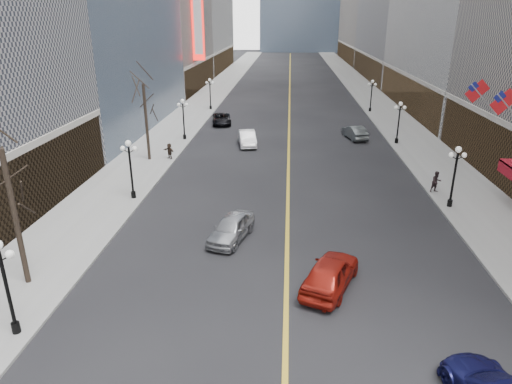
# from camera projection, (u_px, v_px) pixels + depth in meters

# --- Properties ---
(sidewalk_east) EXTENTS (6.00, 230.00, 0.15)m
(sidewalk_east) POSITION_uv_depth(u_px,v_px,m) (380.00, 107.00, 70.47)
(sidewalk_east) COLOR gray
(sidewalk_east) RESTS_ON ground
(sidewalk_west) EXTENTS (6.00, 230.00, 0.15)m
(sidewalk_west) POSITION_uv_depth(u_px,v_px,m) (201.00, 105.00, 72.33)
(sidewalk_west) COLOR gray
(sidewalk_west) RESTS_ON ground
(lane_line) EXTENTS (0.25, 200.00, 0.02)m
(lane_line) POSITION_uv_depth(u_px,v_px,m) (290.00, 96.00, 80.73)
(lane_line) COLOR gold
(lane_line) RESTS_ON ground
(streetlamp_east_1) EXTENTS (1.26, 0.44, 4.52)m
(streetlamp_east_1) POSITION_uv_depth(u_px,v_px,m) (455.00, 170.00, 32.37)
(streetlamp_east_1) COLOR black
(streetlamp_east_1) RESTS_ON sidewalk_east
(streetlamp_east_2) EXTENTS (1.26, 0.44, 4.52)m
(streetlamp_east_2) POSITION_uv_depth(u_px,v_px,m) (399.00, 118.00, 49.12)
(streetlamp_east_2) COLOR black
(streetlamp_east_2) RESTS_ON sidewalk_east
(streetlamp_east_3) EXTENTS (1.26, 0.44, 4.52)m
(streetlamp_east_3) POSITION_uv_depth(u_px,v_px,m) (372.00, 92.00, 65.88)
(streetlamp_east_3) COLOR black
(streetlamp_east_3) RESTS_ON sidewalk_east
(streetlamp_west_0) EXTENTS (1.26, 0.44, 4.52)m
(streetlamp_west_0) POSITION_uv_depth(u_px,v_px,m) (5.00, 278.00, 19.04)
(streetlamp_west_0) COLOR black
(streetlamp_west_0) RESTS_ON sidewalk_west
(streetlamp_west_1) EXTENTS (1.26, 0.44, 4.52)m
(streetlamp_west_1) POSITION_uv_depth(u_px,v_px,m) (130.00, 163.00, 33.94)
(streetlamp_west_1) COLOR black
(streetlamp_west_1) RESTS_ON sidewalk_west
(streetlamp_west_2) EXTENTS (1.26, 0.44, 4.52)m
(streetlamp_west_2) POSITION_uv_depth(u_px,v_px,m) (183.00, 115.00, 50.69)
(streetlamp_west_2) COLOR black
(streetlamp_west_2) RESTS_ON sidewalk_west
(streetlamp_west_3) EXTENTS (1.26, 0.44, 4.52)m
(streetlamp_west_3) POSITION_uv_depth(u_px,v_px,m) (210.00, 91.00, 67.45)
(streetlamp_west_3) COLOR black
(streetlamp_west_3) RESTS_ON sidewalk_west
(flag_4) EXTENTS (2.87, 0.12, 2.87)m
(flag_4) POSITION_uv_depth(u_px,v_px,m) (506.00, 104.00, 32.42)
(flag_4) COLOR #B2B2B7
(flag_4) RESTS_ON ground
(flag_5) EXTENTS (2.87, 0.12, 2.87)m
(flag_5) POSITION_uv_depth(u_px,v_px,m) (479.00, 93.00, 37.07)
(flag_5) COLOR #B2B2B7
(flag_5) RESTS_ON ground
(theatre_marquee) EXTENTS (2.00, 0.55, 12.00)m
(theatre_marquee) POSITION_uv_depth(u_px,v_px,m) (198.00, 24.00, 77.48)
(theatre_marquee) COLOR red
(theatre_marquee) RESTS_ON ground
(tree_west_near) EXTENTS (3.60, 3.60, 7.92)m
(tree_west_near) POSITION_uv_depth(u_px,v_px,m) (6.00, 171.00, 21.68)
(tree_west_near) COLOR #2D231C
(tree_west_near) RESTS_ON sidewalk_west
(tree_west_far) EXTENTS (3.60, 3.60, 7.92)m
(tree_west_far) POSITION_uv_depth(u_px,v_px,m) (144.00, 96.00, 42.16)
(tree_west_far) COLOR #2D231C
(tree_west_far) RESTS_ON sidewalk_west
(car_nb_near) EXTENTS (3.01, 4.91, 1.56)m
(car_nb_near) POSITION_uv_depth(u_px,v_px,m) (231.00, 228.00, 28.46)
(car_nb_near) COLOR #9EA0A5
(car_nb_near) RESTS_ON ground
(car_nb_mid) EXTENTS (2.50, 5.04, 1.59)m
(car_nb_mid) POSITION_uv_depth(u_px,v_px,m) (247.00, 138.00, 49.41)
(car_nb_mid) COLOR silver
(car_nb_mid) RESTS_ON ground
(car_nb_far) EXTENTS (3.13, 5.37, 1.40)m
(car_nb_far) POSITION_uv_depth(u_px,v_px,m) (222.00, 119.00, 59.19)
(car_nb_far) COLOR black
(car_nb_far) RESTS_ON ground
(car_sb_mid) EXTENTS (3.75, 5.42, 1.71)m
(car_sb_mid) POSITION_uv_depth(u_px,v_px,m) (330.00, 273.00, 23.31)
(car_sb_mid) COLOR maroon
(car_sb_mid) RESTS_ON ground
(car_sb_far) EXTENTS (2.66, 4.83, 1.51)m
(car_sb_far) POSITION_uv_depth(u_px,v_px,m) (355.00, 132.00, 52.13)
(car_sb_far) COLOR #4F5657
(car_sb_far) RESTS_ON ground
(ped_east_walk) EXTENTS (0.93, 0.68, 1.71)m
(ped_east_walk) POSITION_uv_depth(u_px,v_px,m) (436.00, 182.00, 35.76)
(ped_east_walk) COLOR black
(ped_east_walk) RESTS_ON sidewalk_east
(ped_west_far) EXTENTS (1.39, 1.14, 1.52)m
(ped_west_far) POSITION_uv_depth(u_px,v_px,m) (169.00, 151.00, 44.32)
(ped_west_far) COLOR black
(ped_west_far) RESTS_ON sidewalk_west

